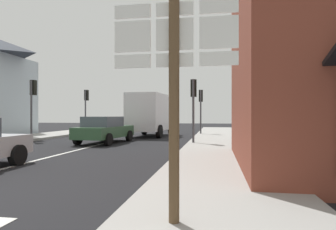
# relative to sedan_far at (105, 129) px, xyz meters

# --- Properties ---
(ground_plane) EXTENTS (80.00, 80.00, 0.00)m
(ground_plane) POSITION_rel_sedan_far_xyz_m (0.06, -1.30, -0.76)
(ground_plane) COLOR black
(sidewalk_right) EXTENTS (3.18, 44.00, 0.14)m
(sidewalk_right) POSITION_rel_sedan_far_xyz_m (6.24, -3.30, -0.69)
(sidewalk_right) COLOR #9E9B96
(sidewalk_right) RESTS_ON ground
(lane_centre_stripe) EXTENTS (0.16, 12.00, 0.01)m
(lane_centre_stripe) POSITION_rel_sedan_far_xyz_m (0.06, -5.30, -0.75)
(lane_centre_stripe) COLOR silver
(lane_centre_stripe) RESTS_ON ground
(sedan_far) EXTENTS (2.27, 4.34, 1.47)m
(sedan_far) POSITION_rel_sedan_far_xyz_m (0.00, 0.00, 0.00)
(sedan_far) COLOR #2D5133
(sedan_far) RESTS_ON ground
(delivery_truck) EXTENTS (2.79, 5.14, 3.05)m
(delivery_truck) POSITION_rel_sedan_far_xyz_m (1.36, 5.32, 0.89)
(delivery_truck) COLOR silver
(delivery_truck) RESTS_ON ground
(route_sign_post) EXTENTS (1.66, 0.14, 3.20)m
(route_sign_post) POSITION_rel_sedan_far_xyz_m (5.55, -11.29, 1.24)
(route_sign_post) COLOR brown
(route_sign_post) RESTS_ON ground
(traffic_light_near_left) EXTENTS (0.30, 0.49, 3.67)m
(traffic_light_near_left) POSITION_rel_sedan_far_xyz_m (-4.83, 0.62, 1.96)
(traffic_light_near_left) COLOR #47474C
(traffic_light_near_left) RESTS_ON ground
(traffic_light_far_left) EXTENTS (0.30, 0.49, 3.70)m
(traffic_light_far_left) POSITION_rel_sedan_far_xyz_m (-4.83, 7.81, 1.98)
(traffic_light_far_left) COLOR #47474C
(traffic_light_far_left) RESTS_ON ground
(traffic_light_far_right) EXTENTS (0.30, 0.49, 3.49)m
(traffic_light_far_right) POSITION_rel_sedan_far_xyz_m (4.95, 7.05, 1.82)
(traffic_light_far_right) COLOR #47474C
(traffic_light_far_right) RESTS_ON ground
(traffic_light_near_right) EXTENTS (0.30, 0.49, 3.40)m
(traffic_light_near_right) POSITION_rel_sedan_far_xyz_m (4.95, -0.17, 1.76)
(traffic_light_near_right) COLOR #47474C
(traffic_light_near_right) RESTS_ON ground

